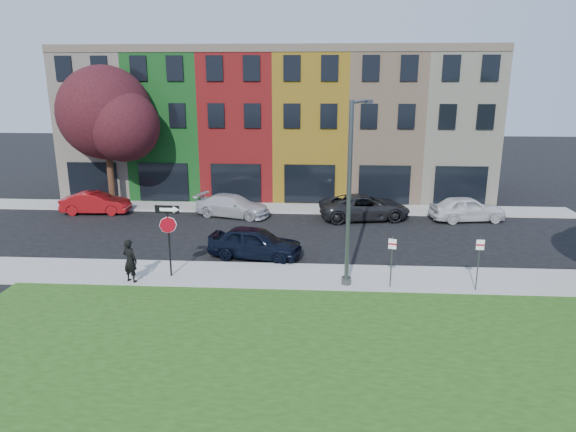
# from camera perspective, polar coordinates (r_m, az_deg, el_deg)

# --- Properties ---
(ground) EXTENTS (120.00, 120.00, 0.00)m
(ground) POSITION_cam_1_polar(r_m,az_deg,el_deg) (19.74, 1.25, -10.20)
(ground) COLOR black
(ground) RESTS_ON ground
(sidewalk_near) EXTENTS (40.00, 3.00, 0.12)m
(sidewalk_near) POSITION_cam_1_polar(r_m,az_deg,el_deg) (22.49, 6.71, -6.86)
(sidewalk_near) COLOR #989690
(sidewalk_near) RESTS_ON ground
(sidewalk_far) EXTENTS (40.00, 2.40, 0.12)m
(sidewalk_far) POSITION_cam_1_polar(r_m,az_deg,el_deg) (34.08, -2.72, 0.91)
(sidewalk_far) COLOR #989690
(sidewalk_far) RESTS_ON ground
(rowhouse_block) EXTENTS (30.00, 10.12, 10.00)m
(rowhouse_block) POSITION_cam_1_polar(r_m,az_deg,el_deg) (39.29, -1.08, 10.13)
(rowhouse_block) COLOR #BDAF9D
(rowhouse_block) RESTS_ON ground
(stop_sign) EXTENTS (1.05, 0.12, 3.15)m
(stop_sign) POSITION_cam_1_polar(r_m,az_deg,el_deg) (22.27, -13.18, -1.13)
(stop_sign) COLOR black
(stop_sign) RESTS_ON sidewalk_near
(man) EXTENTS (0.98, 0.91, 1.85)m
(man) POSITION_cam_1_polar(r_m,az_deg,el_deg) (22.49, -17.15, -4.76)
(man) COLOR black
(man) RESTS_ON sidewalk_near
(sedan_near) EXTENTS (3.43, 5.16, 1.53)m
(sedan_near) POSITION_cam_1_polar(r_m,az_deg,el_deg) (24.75, -3.68, -2.95)
(sedan_near) COLOR black
(sedan_near) RESTS_ON ground
(parked_car_red) EXTENTS (1.99, 4.41, 1.39)m
(parked_car_red) POSITION_cam_1_polar(r_m,az_deg,el_deg) (34.96, -20.59, 1.39)
(parked_car_red) COLOR maroon
(parked_car_red) RESTS_ON ground
(parked_car_silver) EXTENTS (4.20, 5.63, 1.36)m
(parked_car_silver) POSITION_cam_1_polar(r_m,az_deg,el_deg) (32.24, -6.16, 1.15)
(parked_car_silver) COLOR #B7B8BC
(parked_car_silver) RESTS_ON ground
(parked_car_dark) EXTENTS (4.45, 6.37, 1.52)m
(parked_car_dark) POSITION_cam_1_polar(r_m,az_deg,el_deg) (31.74, 8.51, 0.99)
(parked_car_dark) COLOR black
(parked_car_dark) RESTS_ON ground
(parked_car_white) EXTENTS (3.17, 5.00, 1.52)m
(parked_car_white) POSITION_cam_1_polar(r_m,az_deg,el_deg) (32.88, 19.30, 0.78)
(parked_car_white) COLOR silver
(parked_car_white) RESTS_ON ground
(street_lamp) EXTENTS (1.21, 2.45, 7.51)m
(street_lamp) POSITION_cam_1_polar(r_m,az_deg,el_deg) (20.77, 6.98, 2.40)
(street_lamp) COLOR #4B4E50
(street_lamp) RESTS_ON sidewalk_near
(parking_sign_a) EXTENTS (0.31, 0.13, 2.17)m
(parking_sign_a) POSITION_cam_1_polar(r_m,az_deg,el_deg) (21.21, 11.45, -4.36)
(parking_sign_a) COLOR #4B4E50
(parking_sign_a) RESTS_ON sidewalk_near
(parking_sign_b) EXTENTS (0.32, 0.09, 2.25)m
(parking_sign_b) POSITION_cam_1_polar(r_m,az_deg,el_deg) (21.85, 20.44, -4.34)
(parking_sign_b) COLOR #4B4E50
(parking_sign_b) RESTS_ON sidewalk_near
(tree_purple) EXTENTS (7.18, 6.28, 9.11)m
(tree_purple) POSITION_cam_1_polar(r_m,az_deg,el_deg) (35.57, -19.43, 10.52)
(tree_purple) COLOR black
(tree_purple) RESTS_ON sidewalk_far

